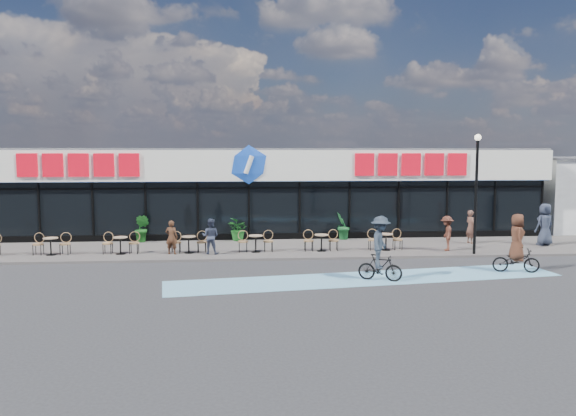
% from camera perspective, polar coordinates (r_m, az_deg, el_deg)
% --- Properties ---
extents(ground, '(120.00, 120.00, 0.00)m').
position_cam_1_polar(ground, '(20.97, -3.71, -6.45)').
color(ground, '#28282B').
rests_on(ground, ground).
extents(sidewalk, '(44.00, 5.00, 0.10)m').
position_cam_1_polar(sidewalk, '(25.38, -3.88, -4.20)').
color(sidewalk, '#534E4A').
rests_on(sidewalk, ground).
extents(bike_lane, '(14.17, 4.13, 0.01)m').
position_cam_1_polar(bike_lane, '(19.98, 8.01, -7.10)').
color(bike_lane, '#65A0C0').
rests_on(bike_lane, ground).
extents(building, '(30.60, 6.57, 4.75)m').
position_cam_1_polar(building, '(30.50, -4.05, 1.81)').
color(building, black).
rests_on(building, ground).
extents(lamp_post, '(0.28, 0.28, 5.06)m').
position_cam_1_polar(lamp_post, '(24.85, 18.59, 2.41)').
color(lamp_post, black).
rests_on(lamp_post, sidewalk).
extents(bistro_set_1, '(1.54, 0.62, 0.90)m').
position_cam_1_polar(bistro_set_1, '(25.66, -22.90, -3.39)').
color(bistro_set_1, tan).
rests_on(bistro_set_1, sidewalk).
extents(bistro_set_2, '(1.54, 0.62, 0.90)m').
position_cam_1_polar(bistro_set_2, '(24.91, -16.62, -3.44)').
color(bistro_set_2, tan).
rests_on(bistro_set_2, sidewalk).
extents(bistro_set_3, '(1.54, 0.62, 0.90)m').
position_cam_1_polar(bistro_set_3, '(24.48, -10.03, -3.44)').
color(bistro_set_3, tan).
rests_on(bistro_set_3, sidewalk).
extents(bistro_set_4, '(1.54, 0.62, 0.90)m').
position_cam_1_polar(bistro_set_4, '(24.37, -3.30, -3.40)').
color(bistro_set_4, tan).
rests_on(bistro_set_4, sidewalk).
extents(bistro_set_5, '(1.54, 0.62, 0.90)m').
position_cam_1_polar(bistro_set_5, '(24.61, 3.39, -3.31)').
color(bistro_set_5, tan).
rests_on(bistro_set_5, sidewalk).
extents(bistro_set_6, '(1.54, 0.62, 0.90)m').
position_cam_1_polar(bistro_set_6, '(25.16, 9.87, -3.19)').
color(bistro_set_6, tan).
rests_on(bistro_set_6, sidewalk).
extents(potted_plant_left, '(0.92, 0.87, 1.32)m').
position_cam_1_polar(potted_plant_left, '(27.76, -14.61, -2.03)').
color(potted_plant_left, '#19591B').
rests_on(potted_plant_left, sidewalk).
extents(potted_plant_mid, '(1.27, 1.33, 1.14)m').
position_cam_1_polar(potted_plant_mid, '(27.42, -5.04, -2.15)').
color(potted_plant_mid, '#1A5D1D').
rests_on(potted_plant_mid, sidewalk).
extents(potted_plant_right, '(0.92, 0.96, 1.36)m').
position_cam_1_polar(potted_plant_right, '(27.79, 5.59, -1.83)').
color(potted_plant_right, '#1A5E2A').
rests_on(potted_plant_right, sidewalk).
extents(patron_left, '(0.58, 0.43, 1.44)m').
position_cam_1_polar(patron_left, '(24.25, -11.75, -2.93)').
color(patron_left, '#472919').
rests_on(patron_left, sidewalk).
extents(patron_right, '(0.85, 0.74, 1.51)m').
position_cam_1_polar(patron_right, '(24.02, -7.88, -2.86)').
color(patron_right, '#2E3448').
rests_on(patron_right, sidewalk).
extents(pedestrian_a, '(0.78, 1.09, 1.53)m').
position_cam_1_polar(pedestrian_a, '(25.56, 15.83, -2.48)').
color(pedestrian_a, '#50281C').
rests_on(pedestrian_a, sidewalk).
extents(pedestrian_b, '(0.52, 0.66, 1.58)m').
position_cam_1_polar(pedestrian_b, '(27.89, 18.06, -1.82)').
color(pedestrian_b, brown).
rests_on(pedestrian_b, sidewalk).
extents(pedestrian_c, '(1.09, 0.86, 1.94)m').
position_cam_1_polar(pedestrian_c, '(28.55, 24.63, -1.53)').
color(pedestrian_c, '#2B3243').
rests_on(pedestrian_c, sidewalk).
extents(cyclist_a, '(1.57, 1.33, 2.25)m').
position_cam_1_polar(cyclist_a, '(19.51, 9.37, -4.22)').
color(cyclist_a, black).
rests_on(cyclist_a, ground).
extents(cyclist_b, '(1.75, 0.96, 2.17)m').
position_cam_1_polar(cyclist_b, '(22.26, 22.19, -3.90)').
color(cyclist_b, black).
rests_on(cyclist_b, ground).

